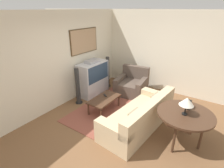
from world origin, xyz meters
TOP-DOWN VIEW (x-y plane):
  - ground_plane at (0.00, 0.00)m, footprint 12.00×12.00m
  - wall_back at (0.02, 2.13)m, footprint 12.00×0.10m
  - wall_right at (2.63, 0.00)m, footprint 0.06×12.00m
  - area_rug at (0.46, 0.78)m, footprint 2.57×1.47m
  - tv at (1.00, 1.79)m, footprint 1.10×0.52m
  - couch at (0.19, -0.36)m, footprint 2.26×1.06m
  - armchair at (1.78, 0.71)m, footprint 1.10×1.06m
  - coffee_table at (0.32, 0.82)m, footprint 0.98×0.53m
  - console_table at (0.22, -1.36)m, footprint 1.14×1.14m
  - table_lamp at (0.15, -1.34)m, footprint 0.29×0.29m
  - mantel_clock at (0.46, -1.34)m, footprint 0.17×0.10m
  - remote at (0.46, 0.89)m, footprint 0.12×0.16m
  - speaker_tower_left at (0.23, 1.74)m, footprint 0.22×0.22m
  - speaker_tower_right at (1.78, 1.74)m, footprint 0.22×0.22m

SIDE VIEW (x-z plane):
  - ground_plane at x=0.00m, z-range 0.00..0.00m
  - area_rug at x=0.46m, z-range 0.00..0.01m
  - armchair at x=1.78m, z-range -0.15..0.72m
  - couch at x=0.19m, z-range -0.11..0.69m
  - coffee_table at x=0.32m, z-range 0.15..0.55m
  - remote at x=0.46m, z-range 0.39..0.41m
  - speaker_tower_left at x=0.23m, z-range -0.03..1.11m
  - speaker_tower_right at x=1.78m, z-range -0.03..1.11m
  - tv at x=1.00m, z-range -0.03..1.17m
  - console_table at x=0.22m, z-range 0.31..1.06m
  - mantel_clock at x=0.46m, z-range 0.75..0.91m
  - table_lamp at x=0.15m, z-range 0.85..1.23m
  - wall_right at x=2.63m, z-range 0.00..2.70m
  - wall_back at x=0.02m, z-range 0.01..2.71m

